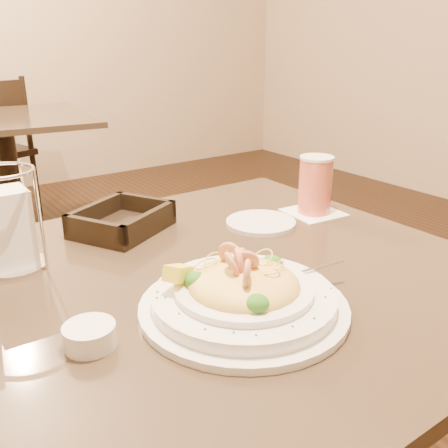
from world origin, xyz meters
TOP-DOWN VIEW (x-y plane):
  - main_table at (0.00, 0.00)m, footprint 0.90×0.90m
  - background_table at (0.09, 2.20)m, footprint 0.99×0.99m
  - pasta_bowl at (-0.07, -0.13)m, footprint 0.36×0.32m
  - drink_glass at (0.34, 0.13)m, footprint 0.13×0.13m
  - bread_basket at (-0.08, 0.29)m, footprint 0.24×0.23m
  - napkin_caddy at (-0.32, 0.23)m, footprint 0.12×0.12m
  - side_plate at (0.19, 0.14)m, footprint 0.17×0.17m
  - butter_ramekin at (-0.30, -0.09)m, footprint 0.09×0.09m

SIDE VIEW (x-z plane):
  - main_table at x=0.00m, z-range 0.14..0.90m
  - background_table at x=0.09m, z-range 0.14..0.90m
  - side_plate at x=0.19m, z-range 0.76..0.77m
  - butter_ramekin at x=-0.30m, z-range 0.76..0.79m
  - bread_basket at x=-0.08m, z-range 0.75..0.81m
  - pasta_bowl at x=-0.07m, z-range 0.74..0.84m
  - drink_glass at x=0.34m, z-range 0.76..0.90m
  - napkin_caddy at x=-0.32m, z-range 0.75..0.94m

